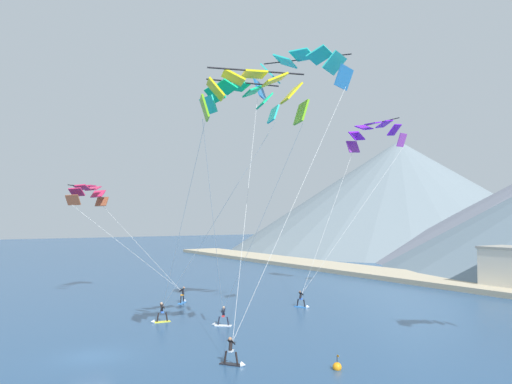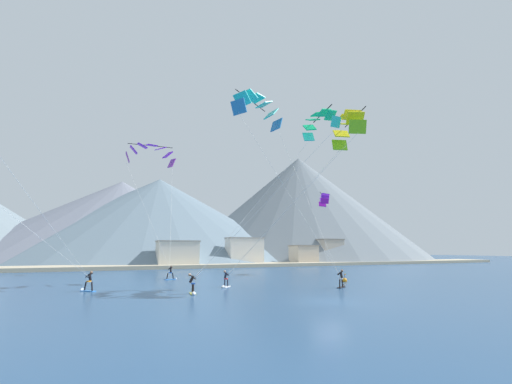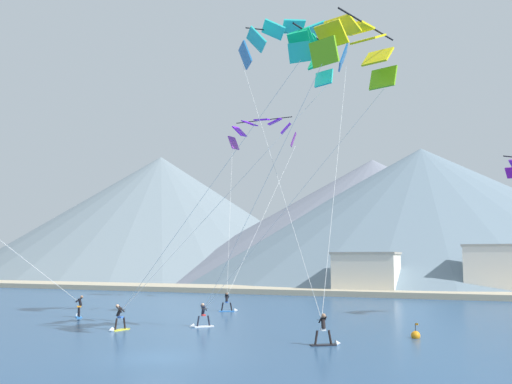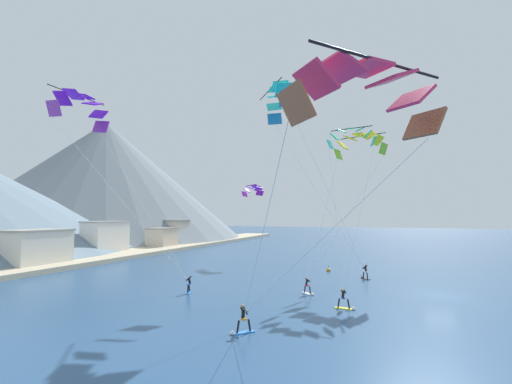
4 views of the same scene
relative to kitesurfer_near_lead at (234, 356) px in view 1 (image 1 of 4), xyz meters
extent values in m
plane|color=navy|center=(-6.59, -7.05, -0.57)|extent=(400.00, 400.00, 0.00)
cube|color=black|center=(-0.17, -0.10, -0.54)|extent=(1.43, 1.19, 0.07)
cylinder|color=black|center=(-0.50, -0.33, -0.12)|extent=(0.28, 0.25, 0.77)
cylinder|color=black|center=(0.15, 0.13, -0.12)|extent=(0.28, 0.25, 0.77)
cube|color=white|center=(-0.17, -0.10, 0.30)|extent=(0.39, 0.40, 0.12)
cylinder|color=black|center=(-0.14, -0.14, 0.64)|extent=(0.38, 0.41, 0.65)
cylinder|color=black|center=(-0.30, -0.13, 0.83)|extent=(0.39, 0.50, 0.42)
cylinder|color=black|center=(-0.10, 0.01, 0.83)|extent=(0.39, 0.50, 0.42)
cylinder|color=black|center=(-0.30, 0.09, 0.80)|extent=(0.44, 0.33, 0.03)
sphere|color=#9E7051|center=(-0.09, -0.21, 1.06)|extent=(0.23, 0.23, 0.23)
cone|color=white|center=(0.54, 0.40, -0.47)|extent=(0.45, 0.47, 0.36)
cube|color=#337FDB|center=(-13.98, 15.87, -0.54)|extent=(1.50, 0.94, 0.07)
cylinder|color=black|center=(-14.35, 15.72, -0.14)|extent=(0.28, 0.20, 0.74)
cylinder|color=black|center=(-13.61, 16.01, -0.14)|extent=(0.28, 0.20, 0.74)
cube|color=blue|center=(-13.98, 15.87, 0.27)|extent=(0.34, 0.38, 0.12)
cylinder|color=black|center=(-13.95, 15.80, 0.61)|extent=(0.34, 0.43, 0.63)
cylinder|color=black|center=(-14.10, 15.85, 0.79)|extent=(0.27, 0.53, 0.41)
cylinder|color=black|center=(-13.88, 15.94, 0.79)|extent=(0.27, 0.53, 0.41)
cylinder|color=black|center=(-14.06, 16.06, 0.76)|extent=(0.50, 0.22, 0.03)
sphere|color=brown|center=(-13.91, 15.69, 1.01)|extent=(0.23, 0.23, 0.23)
cone|color=white|center=(-13.17, 16.19, -0.47)|extent=(0.41, 0.45, 0.36)
cube|color=#337FDB|center=(-22.73, 6.44, -0.54)|extent=(1.34, 1.32, 0.07)
cylinder|color=black|center=(-22.45, 6.16, -0.12)|extent=(0.27, 0.27, 0.77)
cylinder|color=black|center=(-23.01, 6.71, -0.12)|extent=(0.27, 0.27, 0.77)
cube|color=orange|center=(-22.73, 6.44, 0.30)|extent=(0.40, 0.40, 0.12)
cylinder|color=black|center=(-22.68, 6.49, 0.65)|extent=(0.43, 0.43, 0.66)
cylinder|color=black|center=(-22.66, 6.33, 0.83)|extent=(0.45, 0.46, 0.43)
cylinder|color=black|center=(-22.84, 6.50, 0.83)|extent=(0.45, 0.46, 0.43)
cylinder|color=black|center=(-22.87, 6.29, 0.80)|extent=(0.39, 0.39, 0.03)
sphere|color=#9E7051|center=(-22.60, 6.57, 1.07)|extent=(0.24, 0.24, 0.24)
cone|color=white|center=(-23.35, 7.05, -0.47)|extent=(0.47, 0.47, 0.36)
cube|color=white|center=(-10.35, 4.82, -0.54)|extent=(1.26, 1.38, 0.07)
cylinder|color=black|center=(-10.10, 5.13, -0.15)|extent=(0.24, 0.26, 0.71)
cylinder|color=black|center=(-10.61, 4.52, -0.15)|extent=(0.24, 0.26, 0.71)
cube|color=red|center=(-10.35, 4.82, 0.24)|extent=(0.38, 0.37, 0.12)
cylinder|color=black|center=(-10.41, 4.87, 0.57)|extent=(0.41, 0.39, 0.61)
cylinder|color=black|center=(-10.25, 4.89, 0.74)|extent=(0.44, 0.39, 0.39)
cylinder|color=black|center=(-10.40, 4.72, 0.74)|extent=(0.44, 0.39, 0.39)
cylinder|color=black|center=(-10.19, 4.69, 0.71)|extent=(0.36, 0.42, 0.03)
sphere|color=tan|center=(-10.49, 4.94, 0.95)|extent=(0.22, 0.22, 0.22)
cone|color=white|center=(-10.91, 4.16, -0.47)|extent=(0.47, 0.46, 0.36)
cube|color=yellow|center=(-14.58, 0.98, -0.54)|extent=(0.62, 1.49, 0.07)
cylinder|color=black|center=(-14.53, 1.37, -0.13)|extent=(0.16, 0.27, 0.76)
cylinder|color=black|center=(-14.63, 0.58, -0.13)|extent=(0.16, 0.27, 0.76)
cube|color=blue|center=(-14.58, 0.98, 0.28)|extent=(0.35, 0.28, 0.12)
cylinder|color=black|center=(-14.70, 0.99, 0.63)|extent=(0.50, 0.28, 0.64)
cylinder|color=black|center=(-14.58, 1.10, 0.81)|extent=(0.55, 0.16, 0.42)
cylinder|color=black|center=(-14.61, 0.86, 0.81)|extent=(0.55, 0.16, 0.42)
cylinder|color=black|center=(-14.42, 0.95, 0.78)|extent=(0.10, 0.52, 0.03)
sphere|color=tan|center=(-14.88, 1.02, 1.01)|extent=(0.23, 0.23, 0.23)
cone|color=white|center=(-14.69, 0.11, -0.47)|extent=(0.40, 0.34, 0.36)
cube|color=#216FB4|center=(-8.29, 7.26, 19.69)|extent=(1.72, 1.81, 1.74)
cube|color=#25CEC0|center=(-7.62, 7.88, 21.04)|extent=(2.14, 2.09, 1.52)
cube|color=#25CEC0|center=(-6.51, 8.64, 21.95)|extent=(2.36, 2.30, 1.07)
cube|color=#25CEC0|center=(-5.12, 9.43, 22.27)|extent=(2.34, 2.40, 0.44)
cube|color=#25CEC0|center=(-3.68, 10.11, 21.95)|extent=(2.15, 2.38, 1.07)
cube|color=#25CEC0|center=(-2.42, 10.59, 21.04)|extent=(1.75, 2.27, 1.52)
cube|color=#216FB4|center=(-1.53, 10.77, 19.69)|extent=(1.21, 2.05, 1.74)
cylinder|color=black|center=(-5.50, 10.15, 22.12)|extent=(6.11, 4.73, 0.10)
cylinder|color=silver|center=(-4.35, 3.56, 9.85)|extent=(8.14, 6.99, 18.13)
cylinder|color=silver|center=(-0.79, 5.42, 9.85)|extent=(1.01, 10.69, 18.13)
cube|color=purple|center=(-19.35, 28.32, 17.67)|extent=(0.73, 1.79, 1.65)
cube|color=#6A10E4|center=(-18.50, 28.20, 18.95)|extent=(1.19, 1.86, 1.46)
cube|color=#6A10E4|center=(-17.23, 28.21, 19.81)|extent=(1.62, 1.90, 1.03)
cube|color=#6A10E4|center=(-15.72, 28.36, 20.12)|extent=(1.82, 1.91, 0.43)
cube|color=#6A10E4|center=(-14.24, 28.63, 19.81)|extent=(1.86, 1.88, 1.03)
cube|color=#6A10E4|center=(-13.01, 28.96, 18.95)|extent=(1.63, 1.82, 1.46)
cube|color=purple|center=(-12.23, 29.31, 17.67)|extent=(1.19, 1.74, 1.65)
cylinder|color=black|center=(-15.83, 29.11, 20.26)|extent=(7.20, 0.43, 0.10)
cylinder|color=silver|center=(-16.81, 22.24, 8.85)|extent=(5.54, 12.40, 16.19)
cylinder|color=silver|center=(-13.05, 22.76, 8.85)|extent=(2.03, 13.45, 16.19)
cube|color=brown|center=(-29.01, -3.77, 10.58)|extent=(1.53, 1.61, 1.17)
cube|color=#D62757|center=(-29.57, -3.27, 11.48)|extent=(1.75, 1.81, 0.95)
cube|color=#D62757|center=(-30.30, -2.57, 12.07)|extent=(1.90, 1.92, 0.62)
cube|color=#D62757|center=(-31.12, -1.75, 12.27)|extent=(1.94, 1.93, 0.21)
cube|color=#D62757|center=(-31.92, -0.91, 12.07)|extent=(1.93, 1.89, 0.62)
cube|color=#D62757|center=(-32.60, -0.16, 11.48)|extent=(1.82, 1.74, 0.95)
cube|color=brown|center=(-33.09, 0.41, 10.58)|extent=(1.62, 1.51, 1.17)
cylinder|color=black|center=(-31.60, -2.22, 12.24)|extent=(4.52, 4.13, 0.10)
cylinder|color=silver|center=(-25.84, 1.18, 5.42)|extent=(5.97, 10.24, 9.26)
cylinder|color=silver|center=(-28.05, 3.45, 5.42)|extent=(10.39, 5.71, 9.26)
cube|color=#70C119|center=(2.89, 3.18, 15.24)|extent=(1.82, 1.03, 1.38)
cube|color=yellow|center=(2.71, 2.55, 16.40)|extent=(1.98, 1.50, 1.16)
cube|color=yellow|center=(2.36, 1.53, 17.19)|extent=(2.08, 1.80, 0.74)
cube|color=yellow|center=(1.93, 0.31, 17.47)|extent=(2.10, 1.90, 0.18)
cube|color=yellow|center=(1.47, -0.91, 17.19)|extent=(2.07, 1.85, 0.74)
cube|color=yellow|center=(1.07, -1.91, 16.40)|extent=(1.95, 1.58, 1.16)
cube|color=#70C119|center=(0.80, -2.50, 15.24)|extent=(1.78, 1.14, 1.38)
cylinder|color=black|center=(2.65, 0.04, 17.45)|extent=(1.95, 5.72, 0.10)
cylinder|color=silver|center=(-3.64, 4.00, 7.65)|extent=(13.13, 1.42, 13.89)
cylinder|color=silver|center=(-4.73, 1.04, 7.65)|extent=(10.96, 7.33, 13.89)
cube|color=#23C9BA|center=(-1.04, 3.71, 15.88)|extent=(1.24, 0.75, 1.19)
cube|color=#0DC97A|center=(-1.23, 3.12, 16.78)|extent=(1.25, 1.04, 1.08)
cube|color=#0DC97A|center=(-1.35, 2.23, 17.38)|extent=(1.25, 1.17, 0.80)
cube|color=#0DC97A|center=(-1.38, 1.16, 17.59)|extent=(1.25, 1.15, 0.39)
cube|color=#0DC97A|center=(-1.32, 0.10, 17.38)|extent=(1.25, 1.21, 0.80)
cube|color=#0DC97A|center=(-1.17, -0.79, 16.78)|extent=(1.24, 1.08, 1.08)
cube|color=#23C9BA|center=(-0.96, -1.37, 15.88)|extent=(1.24, 0.78, 1.19)
cylinder|color=black|center=(-0.83, 1.17, 17.71)|extent=(1.13, 5.02, 0.10)
cylinder|color=silver|center=(-7.68, 2.41, 8.07)|extent=(13.53, 2.93, 14.61)
cylinder|color=silver|center=(-7.64, -0.28, 8.07)|extent=(13.61, 2.50, 14.61)
sphere|color=orange|center=(4.11, 4.90, -0.42)|extent=(0.56, 0.56, 0.56)
cylinder|color=black|center=(4.11, 4.90, 0.08)|extent=(0.04, 0.04, 0.44)
cube|color=orange|center=(4.20, 4.90, 0.26)|extent=(0.18, 0.01, 0.12)
cone|color=slate|center=(-74.90, 98.64, 15.45)|extent=(99.30, 99.30, 32.04)
camera|label=1|loc=(27.61, -15.61, 8.67)|focal=35.00mm
camera|label=2|loc=(-21.49, -28.42, 3.10)|focal=24.00mm
camera|label=3|loc=(9.16, -31.11, 4.24)|focal=40.00mm
camera|label=4|loc=(-43.70, -2.12, 6.97)|focal=24.00mm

